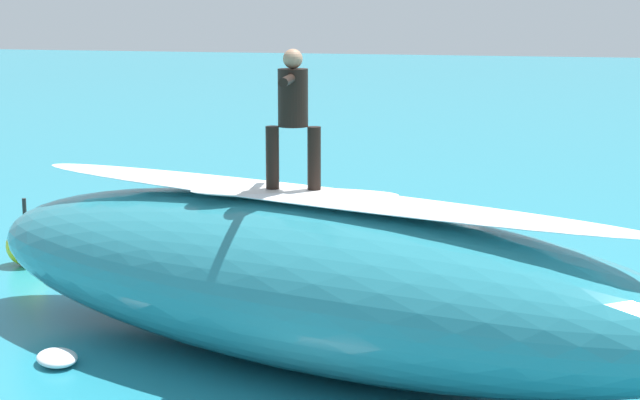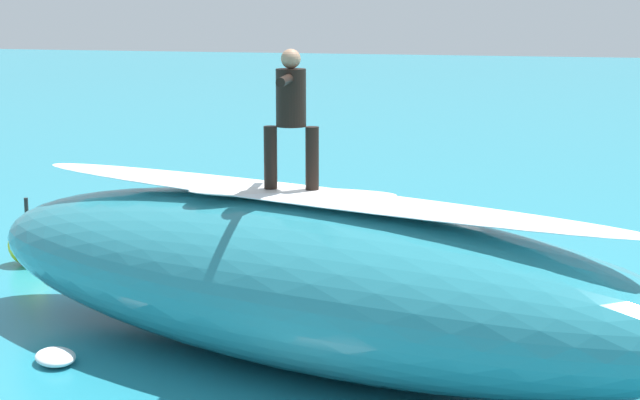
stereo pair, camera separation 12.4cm
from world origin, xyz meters
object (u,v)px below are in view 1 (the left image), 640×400
surfer_riding (293,108)px  surfboard_riding (293,193)px  buoy_marker (26,245)px  surfer_paddling (342,243)px  surfboard_paddling (339,256)px

surfer_riding → surfboard_riding: bearing=-124.7°
surfboard_riding → buoy_marker: surfboard_riding is taller
buoy_marker → surfer_paddling: bearing=-159.1°
surfboard_paddling → surfer_paddling: (-0.01, -0.14, 0.18)m
surfer_riding → buoy_marker: 6.14m
surfer_paddling → buoy_marker: 4.63m
surfboard_riding → surfboard_paddling: size_ratio=1.07×
surfer_riding → buoy_marker: size_ratio=1.48×
surfboard_paddling → surfer_paddling: size_ratio=1.14×
surfboard_riding → surfboard_paddling: surfboard_riding is taller
surfboard_riding → buoy_marker: bearing=-38.7°
surfer_riding → buoy_marker: bearing=-38.7°
surfer_riding → surfer_paddling: 5.19m
surfboard_riding → buoy_marker: size_ratio=2.25×
surfer_riding → surfboard_paddling: (0.56, -4.39, -2.67)m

